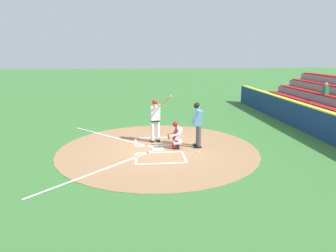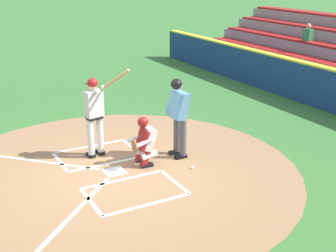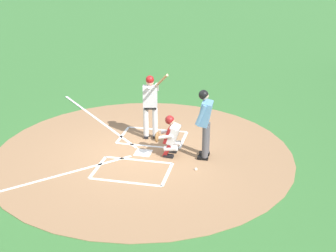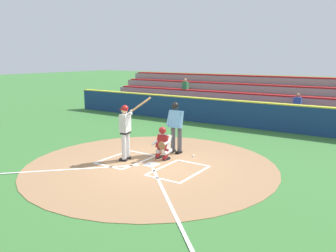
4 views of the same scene
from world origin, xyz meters
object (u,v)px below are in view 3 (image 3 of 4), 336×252
at_px(plate_umpire, 205,120).
at_px(baseball, 196,169).
at_px(batter, 151,102).
at_px(catcher, 170,135).

height_order(plate_umpire, baseball, plate_umpire).
height_order(batter, plate_umpire, batter).
xyz_separation_m(batter, plate_umpire, (-0.91, -1.66, -0.02)).
relative_size(batter, baseball, 28.76).
distance_m(catcher, baseball, 1.21).
bearing_deg(plate_umpire, baseball, 173.69).
bearing_deg(plate_umpire, catcher, 94.15).
height_order(batter, catcher, batter).
relative_size(batter, catcher, 1.88).
bearing_deg(batter, baseball, -136.82).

